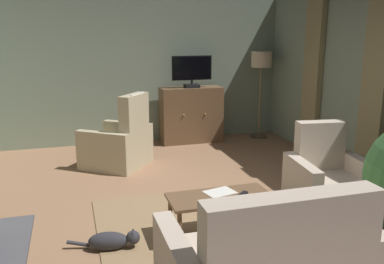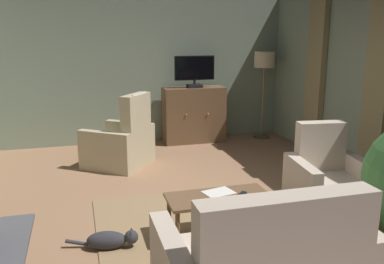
{
  "view_description": "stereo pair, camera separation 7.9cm",
  "coord_description": "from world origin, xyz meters",
  "px_view_note": "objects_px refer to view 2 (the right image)",
  "views": [
    {
      "loc": [
        -1.3,
        -4.25,
        2.02
      ],
      "look_at": [
        0.03,
        0.21,
        0.9
      ],
      "focal_mm": 38.67,
      "sensor_mm": 36.0,
      "label": 1
    },
    {
      "loc": [
        -1.22,
        -4.28,
        2.02
      ],
      "look_at": [
        0.03,
        0.21,
        0.9
      ],
      "focal_mm": 38.67,
      "sensor_mm": 36.0,
      "label": 2
    }
  ],
  "objects_px": {
    "television": "(195,71)",
    "folded_newspaper": "(219,192)",
    "coffee_table": "(219,201)",
    "floor_lamp": "(264,67)",
    "armchair_near_window": "(121,144)",
    "cat": "(110,240)",
    "tv_remote": "(241,195)",
    "armchair_angled_to_table": "(328,185)",
    "tv_cabinet": "(194,116)"
  },
  "relations": [
    {
      "from": "armchair_near_window",
      "to": "cat",
      "type": "distance_m",
      "value": 2.61
    },
    {
      "from": "television",
      "to": "coffee_table",
      "type": "xyz_separation_m",
      "value": [
        -0.79,
        -3.64,
        -0.97
      ]
    },
    {
      "from": "tv_remote",
      "to": "cat",
      "type": "relative_size",
      "value": 0.25
    },
    {
      "from": "television",
      "to": "folded_newspaper",
      "type": "xyz_separation_m",
      "value": [
        -0.76,
        -3.56,
        -0.91
      ]
    },
    {
      "from": "armchair_angled_to_table",
      "to": "cat",
      "type": "bearing_deg",
      "value": -176.0
    },
    {
      "from": "television",
      "to": "tv_remote",
      "type": "bearing_deg",
      "value": -98.8
    },
    {
      "from": "cat",
      "to": "folded_newspaper",
      "type": "bearing_deg",
      "value": 2.93
    },
    {
      "from": "floor_lamp",
      "to": "folded_newspaper",
      "type": "bearing_deg",
      "value": -121.08
    },
    {
      "from": "floor_lamp",
      "to": "armchair_angled_to_table",
      "type": "bearing_deg",
      "value": -102.77
    },
    {
      "from": "tv_remote",
      "to": "floor_lamp",
      "type": "relative_size",
      "value": 0.1
    },
    {
      "from": "tv_cabinet",
      "to": "coffee_table",
      "type": "height_order",
      "value": "tv_cabinet"
    },
    {
      "from": "tv_remote",
      "to": "folded_newspaper",
      "type": "height_order",
      "value": "tv_remote"
    },
    {
      "from": "television",
      "to": "floor_lamp",
      "type": "relative_size",
      "value": 0.45
    },
    {
      "from": "television",
      "to": "armchair_near_window",
      "type": "relative_size",
      "value": 0.61
    },
    {
      "from": "coffee_table",
      "to": "floor_lamp",
      "type": "xyz_separation_m",
      "value": [
        2.17,
        3.63,
        1.0
      ]
    },
    {
      "from": "coffee_table",
      "to": "folded_newspaper",
      "type": "height_order",
      "value": "folded_newspaper"
    },
    {
      "from": "folded_newspaper",
      "to": "floor_lamp",
      "type": "distance_m",
      "value": 4.25
    },
    {
      "from": "tv_cabinet",
      "to": "folded_newspaper",
      "type": "xyz_separation_m",
      "value": [
        -0.76,
        -3.61,
        -0.06
      ]
    },
    {
      "from": "television",
      "to": "tv_cabinet",
      "type": "bearing_deg",
      "value": 90.0
    },
    {
      "from": "tv_cabinet",
      "to": "tv_remote",
      "type": "xyz_separation_m",
      "value": [
        -0.57,
        -3.76,
        -0.05
      ]
    },
    {
      "from": "television",
      "to": "folded_newspaper",
      "type": "bearing_deg",
      "value": -102.04
    },
    {
      "from": "armchair_angled_to_table",
      "to": "floor_lamp",
      "type": "distance_m",
      "value": 3.68
    },
    {
      "from": "armchair_near_window",
      "to": "armchair_angled_to_table",
      "type": "bearing_deg",
      "value": -49.07
    },
    {
      "from": "cat",
      "to": "floor_lamp",
      "type": "xyz_separation_m",
      "value": [
        3.25,
        3.61,
        1.29
      ]
    },
    {
      "from": "folded_newspaper",
      "to": "cat",
      "type": "bearing_deg",
      "value": 169.14
    },
    {
      "from": "folded_newspaper",
      "to": "armchair_near_window",
      "type": "bearing_deg",
      "value": 92.14
    },
    {
      "from": "cat",
      "to": "tv_remote",
      "type": "bearing_deg",
      "value": -3.81
    },
    {
      "from": "folded_newspaper",
      "to": "armchair_angled_to_table",
      "type": "height_order",
      "value": "armchair_angled_to_table"
    },
    {
      "from": "folded_newspaper",
      "to": "armchair_near_window",
      "type": "xyz_separation_m",
      "value": [
        -0.72,
        2.52,
        -0.09
      ]
    },
    {
      "from": "television",
      "to": "floor_lamp",
      "type": "bearing_deg",
      "value": -0.41
    },
    {
      "from": "television",
      "to": "armchair_near_window",
      "type": "bearing_deg",
      "value": -144.69
    },
    {
      "from": "television",
      "to": "floor_lamp",
      "type": "xyz_separation_m",
      "value": [
        1.38,
        -0.01,
        0.03
      ]
    },
    {
      "from": "folded_newspaper",
      "to": "armchair_near_window",
      "type": "height_order",
      "value": "armchair_near_window"
    },
    {
      "from": "armchair_angled_to_table",
      "to": "armchair_near_window",
      "type": "height_order",
      "value": "armchair_near_window"
    },
    {
      "from": "television",
      "to": "floor_lamp",
      "type": "distance_m",
      "value": 1.38
    },
    {
      "from": "folded_newspaper",
      "to": "cat",
      "type": "xyz_separation_m",
      "value": [
        -1.11,
        -0.06,
        -0.34
      ]
    },
    {
      "from": "armchair_angled_to_table",
      "to": "folded_newspaper",
      "type": "bearing_deg",
      "value": -175.13
    },
    {
      "from": "armchair_near_window",
      "to": "floor_lamp",
      "type": "relative_size",
      "value": 0.73
    },
    {
      "from": "folded_newspaper",
      "to": "floor_lamp",
      "type": "xyz_separation_m",
      "value": [
        2.14,
        3.55,
        0.94
      ]
    },
    {
      "from": "coffee_table",
      "to": "armchair_near_window",
      "type": "xyz_separation_m",
      "value": [
        -0.69,
        2.6,
        -0.03
      ]
    },
    {
      "from": "armchair_angled_to_table",
      "to": "tv_cabinet",
      "type": "bearing_deg",
      "value": 99.78
    },
    {
      "from": "television",
      "to": "armchair_near_window",
      "type": "distance_m",
      "value": 2.07
    },
    {
      "from": "armchair_near_window",
      "to": "cat",
      "type": "height_order",
      "value": "armchair_near_window"
    },
    {
      "from": "television",
      "to": "cat",
      "type": "bearing_deg",
      "value": -117.34
    },
    {
      "from": "coffee_table",
      "to": "armchair_near_window",
      "type": "bearing_deg",
      "value": 104.89
    },
    {
      "from": "coffee_table",
      "to": "floor_lamp",
      "type": "distance_m",
      "value": 4.35
    },
    {
      "from": "coffee_table",
      "to": "floor_lamp",
      "type": "bearing_deg",
      "value": 59.16
    },
    {
      "from": "folded_newspaper",
      "to": "tv_remote",
      "type": "bearing_deg",
      "value": -51.42
    },
    {
      "from": "floor_lamp",
      "to": "cat",
      "type": "bearing_deg",
      "value": -132.03
    },
    {
      "from": "folded_newspaper",
      "to": "coffee_table",
      "type": "bearing_deg",
      "value": -122.58
    }
  ]
}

